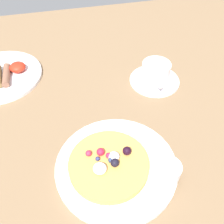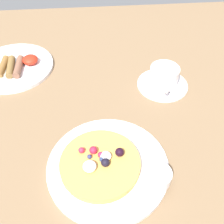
{
  "view_description": "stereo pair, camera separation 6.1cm",
  "coord_description": "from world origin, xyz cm",
  "px_view_note": "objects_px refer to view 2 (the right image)",
  "views": [
    {
      "loc": [
        -3.91,
        -44.87,
        51.46
      ],
      "look_at": [
        5.92,
        -1.64,
        4.0
      ],
      "focal_mm": 42.52,
      "sensor_mm": 36.0,
      "label": 1
    },
    {
      "loc": [
        2.12,
        -45.81,
        51.46
      ],
      "look_at": [
        5.92,
        -1.64,
        4.0
      ],
      "focal_mm": 42.52,
      "sensor_mm": 36.0,
      "label": 2
    }
  ],
  "objects_px": {
    "pancake_plate": "(108,167)",
    "syrup_ramekin": "(158,176)",
    "breakfast_plate": "(13,67)",
    "coffee_saucer": "(162,84)",
    "coffee_cup": "(164,76)"
  },
  "relations": [
    {
      "from": "syrup_ramekin",
      "to": "coffee_cup",
      "type": "bearing_deg",
      "value": 75.35
    },
    {
      "from": "pancake_plate",
      "to": "syrup_ramekin",
      "type": "relative_size",
      "value": 4.83
    },
    {
      "from": "pancake_plate",
      "to": "coffee_saucer",
      "type": "xyz_separation_m",
      "value": [
        0.18,
        0.26,
        -0.0
      ]
    },
    {
      "from": "pancake_plate",
      "to": "syrup_ramekin",
      "type": "xyz_separation_m",
      "value": [
        0.1,
        -0.05,
        0.02
      ]
    },
    {
      "from": "breakfast_plate",
      "to": "coffee_saucer",
      "type": "bearing_deg",
      "value": -15.1
    },
    {
      "from": "syrup_ramekin",
      "to": "breakfast_plate",
      "type": "relative_size",
      "value": 0.22
    },
    {
      "from": "coffee_saucer",
      "to": "pancake_plate",
      "type": "bearing_deg",
      "value": -124.31
    },
    {
      "from": "breakfast_plate",
      "to": "coffee_cup",
      "type": "bearing_deg",
      "value": -15.28
    },
    {
      "from": "breakfast_plate",
      "to": "coffee_cup",
      "type": "distance_m",
      "value": 0.47
    },
    {
      "from": "breakfast_plate",
      "to": "coffee_cup",
      "type": "height_order",
      "value": "coffee_cup"
    },
    {
      "from": "syrup_ramekin",
      "to": "breakfast_plate",
      "type": "height_order",
      "value": "syrup_ramekin"
    },
    {
      "from": "pancake_plate",
      "to": "coffee_cup",
      "type": "bearing_deg",
      "value": 55.56
    },
    {
      "from": "pancake_plate",
      "to": "coffee_saucer",
      "type": "relative_size",
      "value": 1.82
    },
    {
      "from": "pancake_plate",
      "to": "breakfast_plate",
      "type": "height_order",
      "value": "pancake_plate"
    },
    {
      "from": "syrup_ramekin",
      "to": "coffee_cup",
      "type": "xyz_separation_m",
      "value": [
        0.08,
        0.31,
        0.01
      ]
    }
  ]
}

